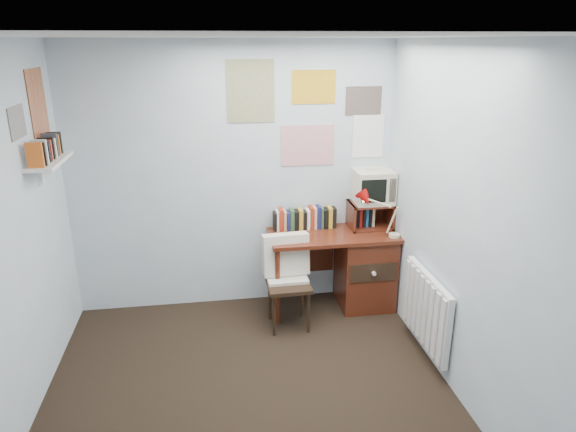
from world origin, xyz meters
name	(u,v)px	position (x,y,z in m)	size (l,w,h in m)	color
ground	(254,418)	(0.00, 0.00, 0.00)	(3.50, 3.50, 0.00)	black
back_wall	(233,179)	(0.00, 1.75, 1.25)	(3.00, 0.02, 2.50)	silver
right_wall	(477,238)	(1.50, 0.00, 1.25)	(0.02, 3.50, 2.50)	silver
ceiling	(243,36)	(0.00, 0.00, 2.50)	(3.00, 3.50, 0.02)	white
desk	(359,266)	(1.17, 1.48, 0.41)	(1.20, 0.55, 0.76)	#552213
desk_chair	(289,285)	(0.43, 1.18, 0.41)	(0.42, 0.40, 0.81)	black
desk_lamp	(396,218)	(1.44, 1.31, 0.95)	(0.26, 0.23, 0.38)	#AF0D0B
tv_riser	(370,215)	(1.29, 1.59, 0.89)	(0.40, 0.30, 0.25)	#552213
crt_tv	(373,185)	(1.31, 1.61, 1.18)	(0.36, 0.33, 0.34)	beige
book_row	(304,217)	(0.66, 1.66, 0.87)	(0.60, 0.14, 0.22)	#552213
radiator	(426,309)	(1.46, 0.55, 0.42)	(0.09, 0.80, 0.60)	white
wall_shelf	(49,161)	(-1.40, 1.10, 1.62)	(0.20, 0.62, 0.24)	white
posters_back	(308,113)	(0.70, 1.74, 1.85)	(1.20, 0.01, 0.90)	white
posters_left	(28,110)	(-1.49, 1.10, 2.00)	(0.01, 0.70, 0.60)	white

